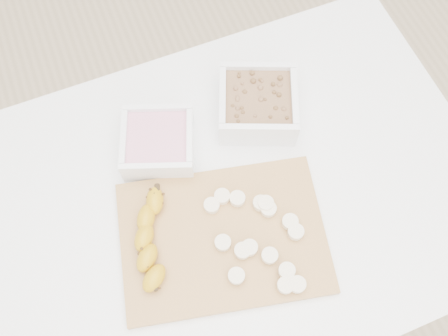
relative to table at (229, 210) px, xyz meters
name	(u,v)px	position (x,y,z in m)	size (l,w,h in m)	color
ground	(227,274)	(0.00, 0.00, -0.65)	(3.50, 3.50, 0.00)	#C6AD89
table	(229,210)	(0.00, 0.00, 0.00)	(1.00, 0.70, 0.75)	white
bowl_yogurt	(158,142)	(-0.09, 0.14, 0.13)	(0.17, 0.17, 0.06)	white
bowl_granola	(258,104)	(0.12, 0.14, 0.13)	(0.20, 0.20, 0.07)	white
cutting_board	(223,237)	(-0.05, -0.08, 0.10)	(0.37, 0.27, 0.01)	#BB7C47
banana	(151,241)	(-0.17, -0.04, 0.13)	(0.05, 0.19, 0.03)	#C69210
banana_slices	(259,236)	(0.01, -0.10, 0.12)	(0.16, 0.23, 0.02)	#FAE8C1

